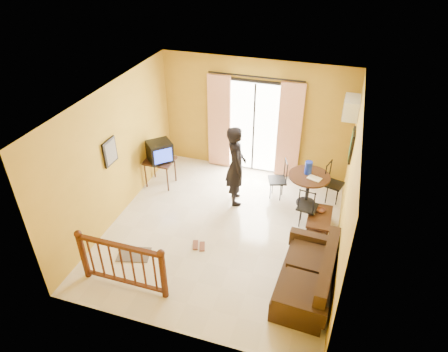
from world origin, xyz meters
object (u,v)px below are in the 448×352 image
(sofa, at_px, (309,278))
(standing_person, at_px, (236,166))
(dining_table, at_px, (309,181))
(coffee_table, at_px, (319,221))
(television, at_px, (160,151))

(sofa, distance_m, standing_person, 2.91)
(dining_table, relative_size, standing_person, 0.49)
(coffee_table, bearing_deg, dining_table, 113.20)
(coffee_table, xyz_separation_m, standing_person, (-1.89, 0.47, 0.67))
(dining_table, distance_m, sofa, 2.54)
(sofa, bearing_deg, dining_table, 101.42)
(sofa, bearing_deg, standing_person, 134.74)
(sofa, relative_size, standing_person, 1.00)
(dining_table, bearing_deg, sofa, -81.79)
(television, xyz_separation_m, sofa, (3.72, -2.24, -0.57))
(dining_table, xyz_separation_m, sofa, (0.36, -2.50, -0.27))
(television, height_order, coffee_table, television)
(television, xyz_separation_m, coffee_table, (3.72, -0.57, -0.65))
(dining_table, relative_size, coffee_table, 1.09)
(coffee_table, height_order, standing_person, standing_person)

